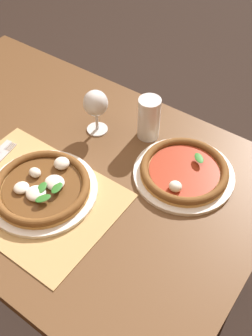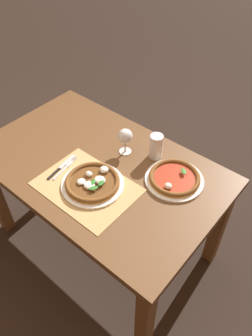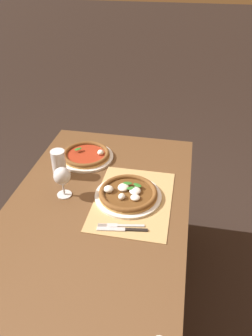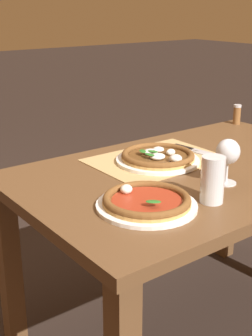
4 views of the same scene
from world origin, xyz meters
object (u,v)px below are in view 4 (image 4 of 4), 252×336
wine_glass (228,154)px  pint_glass (212,180)px  pizza_far (146,202)px  pizza_near (158,157)px  knife (196,150)px  fork (194,151)px  pepper_shaker (237,114)px

wine_glass → pint_glass: size_ratio=1.07×
pizza_far → pint_glass: (-0.18, 0.09, 0.05)m
pint_glass → wine_glass: bearing=-153.1°
pizza_near → knife: size_ratio=1.48×
wine_glass → fork: 0.36m
fork → knife: (-0.02, -0.01, 0.00)m
pizza_near → pizza_far: (0.30, 0.29, -0.00)m
wine_glass → pepper_shaker: bearing=-141.9°
fork → pepper_shaker: 0.55m
knife → pizza_near: bearing=4.3°
wine_glass → pizza_far: bearing=-1.6°
fork → pepper_shaker: size_ratio=2.06×
knife → pepper_shaker: bearing=-157.2°
pizza_near → pint_glass: 0.40m
pint_glass → fork: pint_glass is taller
pizza_far → wine_glass: 0.35m
wine_glass → pint_glass: (0.15, 0.08, -0.04)m
wine_glass → pepper_shaker: wine_glass is taller
pizza_far → knife: pizza_far is taller
pizza_far → knife: 0.60m
pizza_near → fork: bearing=-178.3°
pizza_far → pint_glass: pint_glass is taller
pizza_far → pint_glass: bearing=154.8°
pint_glass → knife: bearing=-129.9°
pizza_near → pepper_shaker: bearing=-162.6°
pizza_near → pepper_shaker: (-0.71, -0.22, 0.03)m
wine_glass → knife: (-0.18, -0.32, -0.10)m
pizza_near → wine_glass: bearing=97.6°
pizza_near → pizza_far: pizza_near is taller
knife → pepper_shaker: pepper_shaker is taller
wine_glass → pepper_shaker: 0.85m
pizza_far → pint_glass: 0.21m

